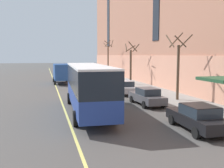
{
  "coord_description": "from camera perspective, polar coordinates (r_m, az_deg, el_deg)",
  "views": [
    {
      "loc": [
        -3.4,
        -20.03,
        4.46
      ],
      "look_at": [
        2.57,
        3.08,
        1.8
      ],
      "focal_mm": 42.0,
      "sensor_mm": 36.0,
      "label": 1
    }
  ],
  "objects": [
    {
      "name": "ground_plane",
      "position": [
        20.8,
        -4.77,
        -6.04
      ],
      "size": [
        260.0,
        260.0,
        0.0
      ],
      "primitive_type": "plane",
      "color": "#4C4947"
    },
    {
      "name": "sidewalk",
      "position": [
        26.55,
        13.76,
        -3.33
      ],
      "size": [
        5.03,
        160.0,
        0.15
      ],
      "primitive_type": "cube",
      "color": "gray",
      "rests_on": "ground"
    },
    {
      "name": "city_bus",
      "position": [
        20.04,
        -5.2,
        -0.33
      ],
      "size": [
        3.16,
        12.16,
        3.69
      ],
      "color": "navy",
      "rests_on": "ground"
    },
    {
      "name": "parked_car_white_0",
      "position": [
        38.0,
        -1.3,
        0.8
      ],
      "size": [
        2.09,
        4.63,
        1.56
      ],
      "color": "silver",
      "rests_on": "ground"
    },
    {
      "name": "parked_car_black_1",
      "position": [
        16.38,
        18.16,
        -6.92
      ],
      "size": [
        2.14,
        4.78,
        1.56
      ],
      "color": "black",
      "rests_on": "ground"
    },
    {
      "name": "parked_car_silver_3",
      "position": [
        29.84,
        2.87,
        -0.73
      ],
      "size": [
        2.02,
        4.64,
        1.56
      ],
      "color": "#B7B7BC",
      "rests_on": "ground"
    },
    {
      "name": "parked_car_silver_4",
      "position": [
        53.74,
        -5.16,
        2.41
      ],
      "size": [
        2.07,
        4.54,
        1.56
      ],
      "color": "#B7B7BC",
      "rests_on": "ground"
    },
    {
      "name": "parked_car_red_6",
      "position": [
        47.3,
        -3.75,
        1.88
      ],
      "size": [
        2.06,
        4.29,
        1.56
      ],
      "color": "#B21E19",
      "rests_on": "ground"
    },
    {
      "name": "parked_car_darkgray_7",
      "position": [
        23.59,
        7.59,
        -2.66
      ],
      "size": [
        2.03,
        4.84,
        1.56
      ],
      "color": "#4C4C51",
      "rests_on": "ground"
    },
    {
      "name": "box_truck",
      "position": [
        41.35,
        -11.02,
        2.47
      ],
      "size": [
        2.41,
        6.8,
        3.08
      ],
      "color": "#285199",
      "rests_on": "ground"
    },
    {
      "name": "street_tree_mid_block",
      "position": [
        25.9,
        14.16,
        3.95
      ],
      "size": [
        2.07,
        1.93,
        6.48
      ],
      "color": "brown",
      "rests_on": "sidewalk"
    },
    {
      "name": "street_tree_far_uptown",
      "position": [
        38.99,
        4.13,
        4.67
      ],
      "size": [
        2.01,
        1.88,
        6.27
      ],
      "color": "brown",
      "rests_on": "sidewalk"
    },
    {
      "name": "street_tree_far_downtown",
      "position": [
        52.62,
        -0.84,
        5.71
      ],
      "size": [
        1.82,
        1.81,
        7.26
      ],
      "color": "brown",
      "rests_on": "sidewalk"
    },
    {
      "name": "lane_centerline",
      "position": [
        23.5,
        -10.6,
        -4.68
      ],
      "size": [
        0.16,
        140.0,
        0.01
      ],
      "primitive_type": "cube",
      "color": "#E0D66B",
      "rests_on": "ground"
    }
  ]
}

